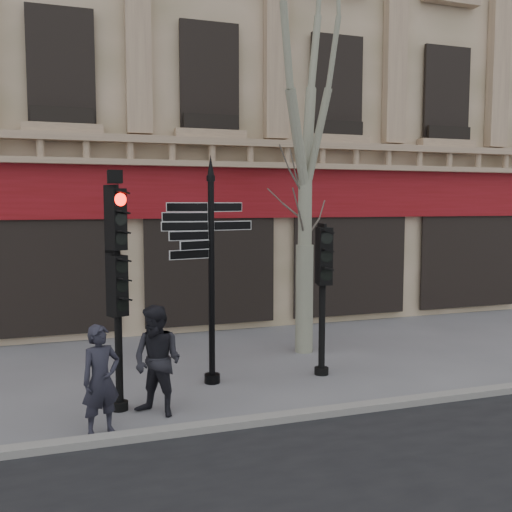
# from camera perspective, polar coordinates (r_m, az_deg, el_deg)

# --- Properties ---
(ground) EXTENTS (80.00, 80.00, 0.00)m
(ground) POSITION_cam_1_polar(r_m,az_deg,el_deg) (10.46, 2.13, -13.25)
(ground) COLOR #5D5D61
(ground) RESTS_ON ground
(kerb) EXTENTS (80.00, 0.25, 0.12)m
(kerb) POSITION_cam_1_polar(r_m,az_deg,el_deg) (9.22, 5.30, -15.48)
(kerb) COLOR gray
(kerb) RESTS_ON ground
(building) EXTENTS (28.00, 15.52, 18.00)m
(building) POSITION_cam_1_polar(r_m,az_deg,el_deg) (22.76, -9.57, 19.63)
(building) COLOR tan
(building) RESTS_ON ground
(fingerpost) EXTENTS (1.84, 1.84, 4.20)m
(fingerpost) POSITION_cam_1_polar(r_m,az_deg,el_deg) (10.37, -4.51, 2.47)
(fingerpost) COLOR black
(fingerpost) RESTS_ON ground
(traffic_signal_main) EXTENTS (0.51, 0.45, 3.84)m
(traffic_signal_main) POSITION_cam_1_polar(r_m,az_deg,el_deg) (9.24, -13.76, -0.46)
(traffic_signal_main) COLOR black
(traffic_signal_main) RESTS_ON ground
(traffic_signal_secondary) EXTENTS (0.53, 0.41, 2.87)m
(traffic_signal_secondary) POSITION_cam_1_polar(r_m,az_deg,el_deg) (11.01, 6.67, -1.64)
(traffic_signal_secondary) COLOR black
(traffic_signal_secondary) RESTS_ON ground
(plane_tree) EXTENTS (3.51, 3.51, 9.32)m
(plane_tree) POSITION_cam_1_polar(r_m,az_deg,el_deg) (13.01, 5.04, 19.56)
(plane_tree) COLOR gray
(plane_tree) RESTS_ON ground
(pedestrian_a) EXTENTS (0.69, 0.58, 1.61)m
(pedestrian_a) POSITION_cam_1_polar(r_m,az_deg,el_deg) (8.64, -15.25, -11.88)
(pedestrian_a) COLOR #20202B
(pedestrian_a) RESTS_ON ground
(pedestrian_b) EXTENTS (1.07, 1.06, 1.74)m
(pedestrian_b) POSITION_cam_1_polar(r_m,az_deg,el_deg) (9.18, -9.84, -10.29)
(pedestrian_b) COLOR black
(pedestrian_b) RESTS_ON ground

